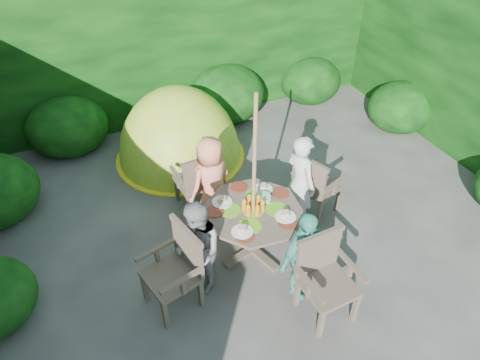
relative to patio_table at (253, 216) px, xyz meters
name	(u,v)px	position (x,y,z in m)	size (l,w,h in m)	color
ground	(277,243)	(0.34, -0.01, -0.59)	(60.00, 60.00, 0.00)	#413E3A
hedge_enclosure	(237,110)	(0.34, 1.33, 0.66)	(9.00, 9.00, 2.50)	black
patio_table	(253,216)	(0.00, 0.00, 0.00)	(1.52, 1.52, 0.84)	#463A2E
parasol_pole	(254,183)	(0.00, 0.00, 0.51)	(0.04, 0.04, 2.20)	olive
garden_chair_right	(314,184)	(1.04, 0.33, -0.09)	(0.67, 0.71, 0.94)	#463A2E
garden_chair_left	(177,268)	(-1.04, -0.34, -0.07)	(0.65, 0.69, 0.96)	#463A2E
garden_chair_back	(197,181)	(-0.36, 1.04, -0.11)	(0.58, 0.53, 0.90)	#463A2E
garden_chair_front	(325,276)	(0.36, -1.04, -0.08)	(0.61, 0.55, 0.96)	#463A2E
child_right	(300,183)	(0.76, 0.25, 0.09)	(0.50, 0.33, 1.37)	silver
child_left	(198,249)	(-0.76, -0.25, 0.01)	(0.59, 0.46, 1.21)	gray
child_back	(212,181)	(-0.25, 0.76, 0.05)	(0.63, 0.41, 1.28)	#F68D65
child_front	(303,256)	(0.24, -0.76, 0.00)	(0.69, 0.29, 1.18)	#4CB19B
dome_tent	(181,157)	(-0.25, 2.33, -0.59)	(2.33, 2.33, 2.39)	#96BB24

